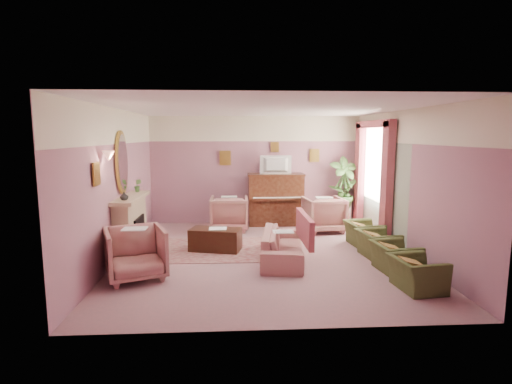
{
  "coord_description": "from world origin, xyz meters",
  "views": [
    {
      "loc": [
        -0.59,
        -7.48,
        2.32
      ],
      "look_at": [
        -0.14,
        0.4,
        1.18
      ],
      "focal_mm": 28.0,
      "sensor_mm": 36.0,
      "label": 1
    }
  ],
  "objects": [
    {
      "name": "curtain_right",
      "position": [
        2.62,
        2.47,
        1.3
      ],
      "size": [
        0.16,
        0.34,
        2.6
      ],
      "primitive_type": "cube",
      "color": "#9F4450",
      "rests_on": "floor"
    },
    {
      "name": "wall_back",
      "position": [
        0.0,
        3.0,
        1.4
      ],
      "size": [
        5.5,
        0.02,
        2.8
      ],
      "primitive_type": "cube",
      "color": "slate",
      "rests_on": "floor"
    },
    {
      "name": "table_paper",
      "position": [
        -0.91,
        0.37,
        0.46
      ],
      "size": [
        0.35,
        0.28,
        0.01
      ],
      "primitive_type": "cube",
      "color": "white",
      "rests_on": "coffee_table"
    },
    {
      "name": "piano_keyshelf",
      "position": [
        0.5,
        2.33,
        0.72
      ],
      "size": [
        1.3,
        0.12,
        0.06
      ],
      "primitive_type": "cube",
      "color": "#482415",
      "rests_on": "piano"
    },
    {
      "name": "print_back_mid",
      "position": [
        0.5,
        2.96,
        2.0
      ],
      "size": [
        0.22,
        0.03,
        0.26
      ],
      "primitive_type": "cube",
      "color": "#A88834",
      "rests_on": "wall_back"
    },
    {
      "name": "olive_chair_d",
      "position": [
        2.15,
        0.6,
        0.33
      ],
      "size": [
        0.54,
        0.77,
        0.66
      ],
      "primitive_type": "imported",
      "color": "#404B23",
      "rests_on": "floor"
    },
    {
      "name": "side_plant_big",
      "position": [
        2.23,
        2.64,
        0.87
      ],
      "size": [
        0.3,
        0.3,
        0.34
      ],
      "primitive_type": "imported",
      "color": "#437434",
      "rests_on": "side_table"
    },
    {
      "name": "mantel_vase",
      "position": [
        -2.55,
        -0.3,
        1.23
      ],
      "size": [
        0.16,
        0.16,
        0.16
      ],
      "primitive_type": "imported",
      "color": "white",
      "rests_on": "mantel_shelf"
    },
    {
      "name": "sofa_throw",
      "position": [
        0.72,
        -0.3,
        0.6
      ],
      "size": [
        0.09,
        1.42,
        0.52
      ],
      "primitive_type": "cube",
      "color": "#9F4450",
      "rests_on": "sofa"
    },
    {
      "name": "mirror_frame",
      "position": [
        -2.7,
        0.2,
        1.8
      ],
      "size": [
        0.04,
        0.72,
        1.2
      ],
      "primitive_type": "ellipsoid",
      "color": "#A88834",
      "rests_on": "wall_left"
    },
    {
      "name": "side_table",
      "position": [
        2.23,
        2.64,
        0.35
      ],
      "size": [
        0.52,
        0.52,
        0.7
      ],
      "primitive_type": "cylinder",
      "color": "white",
      "rests_on": "floor"
    },
    {
      "name": "picture_rail_band",
      "position": [
        0.0,
        2.99,
        2.47
      ],
      "size": [
        5.5,
        0.01,
        0.65
      ],
      "primitive_type": "cube",
      "color": "white",
      "rests_on": "wall_back"
    },
    {
      "name": "fireplace_inset",
      "position": [
        -2.49,
        0.2,
        0.4
      ],
      "size": [
        0.18,
        0.72,
        0.68
      ],
      "primitive_type": "cube",
      "color": "black",
      "rests_on": "floor"
    },
    {
      "name": "palm_plant",
      "position": [
        2.25,
        2.54,
        1.06
      ],
      "size": [
        0.76,
        0.76,
        1.44
      ],
      "primitive_type": "imported",
      "color": "#437434",
      "rests_on": "palm_pot"
    },
    {
      "name": "mirror_glass",
      "position": [
        -2.67,
        0.2,
        1.8
      ],
      "size": [
        0.01,
        0.6,
        1.06
      ],
      "primitive_type": "ellipsoid",
      "color": "silver",
      "rests_on": "wall_left"
    },
    {
      "name": "palm_pot",
      "position": [
        2.25,
        2.54,
        0.17
      ],
      "size": [
        0.34,
        0.34,
        0.34
      ],
      "primitive_type": "cylinder",
      "color": "#9E3F2E",
      "rests_on": "floor"
    },
    {
      "name": "olive_chair_b",
      "position": [
        2.15,
        -1.04,
        0.33
      ],
      "size": [
        0.54,
        0.77,
        0.66
      ],
      "primitive_type": "imported",
      "color": "#404B23",
      "rests_on": "floor"
    },
    {
      "name": "curtain_left",
      "position": [
        2.62,
        0.63,
        1.3
      ],
      "size": [
        0.16,
        0.34,
        2.6
      ],
      "primitive_type": "cube",
      "color": "#9F4450",
      "rests_on": "floor"
    },
    {
      "name": "wall_left",
      "position": [
        -2.75,
        0.0,
        1.4
      ],
      "size": [
        0.02,
        6.0,
        2.8
      ],
      "primitive_type": "cube",
      "color": "slate",
      "rests_on": "floor"
    },
    {
      "name": "olive_chair_a",
      "position": [
        2.15,
        -1.86,
        0.33
      ],
      "size": [
        0.54,
        0.77,
        0.66
      ],
      "primitive_type": "imported",
      "color": "#404B23",
      "rests_on": "floor"
    },
    {
      "name": "piano_top",
      "position": [
        0.5,
        2.68,
        1.31
      ],
      "size": [
        1.45,
        0.65,
        0.04
      ],
      "primitive_type": "cube",
      "color": "#482415",
      "rests_on": "piano"
    },
    {
      "name": "print_back_left",
      "position": [
        -0.8,
        2.96,
        1.72
      ],
      "size": [
        0.3,
        0.03,
        0.38
      ],
      "primitive_type": "cube",
      "color": "#A88834",
      "rests_on": "wall_back"
    },
    {
      "name": "window_blind",
      "position": [
        2.7,
        1.55,
        1.7
      ],
      "size": [
        0.03,
        1.4,
        1.8
      ],
      "primitive_type": "cube",
      "color": "beige",
      "rests_on": "wall_right"
    },
    {
      "name": "wall_right",
      "position": [
        2.75,
        0.0,
        1.4
      ],
      "size": [
        0.02,
        6.0,
        2.8
      ],
      "primitive_type": "cube",
      "color": "slate",
      "rests_on": "floor"
    },
    {
      "name": "sconce_shade",
      "position": [
        -2.62,
        -0.85,
        1.98
      ],
      "size": [
        0.2,
        0.2,
        0.16
      ],
      "primitive_type": "cone",
      "color": "#FFA583",
      "rests_on": "wall_left"
    },
    {
      "name": "floral_armchair_front",
      "position": [
        -2.18,
        -1.14,
        0.47
      ],
      "size": [
        0.89,
        0.89,
        0.93
      ],
      "primitive_type": "imported",
      "color": "tan",
      "rests_on": "floor"
    },
    {
      "name": "mantel_shelf",
      "position": [
        -2.56,
        0.2,
        1.12
      ],
      "size": [
        0.4,
        1.55,
        0.07
      ],
      "primitive_type": "cube",
      "color": "tan",
      "rests_on": "fireplace_surround"
    },
    {
      "name": "print_back_right",
      "position": [
        1.55,
        2.96,
        1.78
      ],
      "size": [
        0.26,
        0.03,
        0.34
      ],
      "primitive_type": "cube",
      "color": "#A88834",
      "rests_on": "wall_back"
    },
    {
      "name": "coffee_table",
      "position": [
        -0.96,
        0.37,
        0.23
      ],
      "size": [
        1.09,
        0.73,
        0.45
      ],
      "primitive_type": "cube",
      "rotation": [
        0.0,
        0.0,
        -0.25
      ],
      "color": "black",
      "rests_on": "floor"
    },
    {
      "name": "television",
      "position": [
        0.5,
        2.63,
        1.6
      ],
      "size": [
        0.8,
        0.12,
        0.48
      ],
      "primitive_type": "imported",
      "color": "black",
      "rests_on": "piano"
    },
    {
      "name": "side_plant_small",
      "position": [
        2.35,
        2.54,
        0.84
      ],
      "size": [
        0.16,
        0.16,
        0.28
      ],
      "primitive_type": "imported",
      "color": "#437434",
      "rests_on": "side_table"
    },
    {
      "name": "floor",
      "position": [
        0.0,
        0.0,
        0.0
      ],
      "size": [
        5.5,
        6.0,
        0.01
      ],
      "primitive_type": "cube",
      "color": "gray",
      "rests_on": "ground"
    },
    {
      "name": "floral_armchair_left",
      "position": [
        -0.7,
        2.11,
        0.47
      ],
      "size": [
        0.89,
        0.89,
        0.93
      ],
      "primitive_type": "imported",
      "color": "tan",
      "rests_on": "floor"
    },
    {
      "name": "fire_ember",
      "position": [
        -2.45,
        0.2,
        0.22
      ],
      "size": [
        0.06,
        0.54,
        0.1
      ],
      "primitive_type": "cube",
      "color": "#FE4B30",
      "rests_on": "floor"
    },
    {
      "name": "olive_chair_c",
      "position": [
        2.15,
        -0.22,
        0.33
      ],
      "size": [
        0.54,
        0.77,
        0.66
      ],
      "primitive_type": "imported",
      "color": "#404B23",
      "rests_on": "floor"
    },
    {
      "name": "wall_front",
      "position": [
        0.0,
        -3.0,
        1.4
      ],
      "size": [
        5.5,
        0.02,
        2.8
      ],
      "primitive_type": "cube",
      "color": "slate",
      "rests_on": "floor"
    },
    {
      "name": "sofa",
      "position": [
        0.32,
        -0.3,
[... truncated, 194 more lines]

